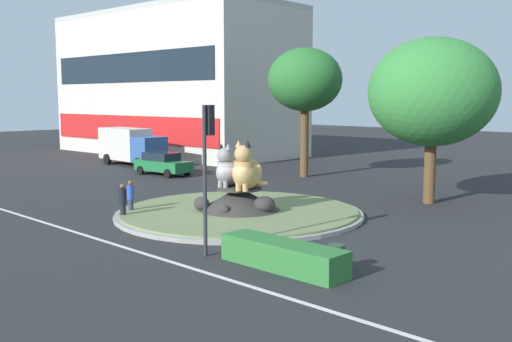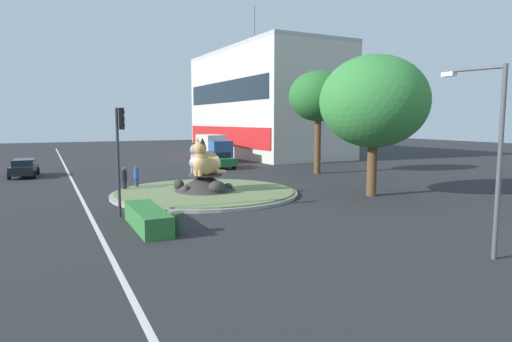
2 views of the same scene
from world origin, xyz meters
name	(u,v)px [view 1 (image 1 of 2)]	position (x,y,z in m)	size (l,w,h in m)	color
ground_plane	(239,215)	(0.00, 0.00, 0.00)	(160.00, 160.00, 0.00)	#28282B
lane_centreline	(106,242)	(0.00, -7.30, 0.00)	(112.00, 0.20, 0.01)	silver
roundabout_island	(239,208)	(0.01, 0.00, 0.36)	(11.80, 11.80, 1.36)	gray
cat_statue_grey	(229,170)	(-0.63, -0.05, 2.12)	(1.56, 2.26, 2.09)	gray
cat_statue_calico	(247,171)	(0.71, -0.22, 2.21)	(2.01, 2.53, 2.33)	tan
traffic_light_mast	(207,152)	(4.37, -5.86, 3.70)	(0.33, 0.46, 5.33)	#2D2D33
shophouse_block	(176,84)	(-27.83, 18.31, 7.07)	(26.06, 12.75, 19.04)	beige
clipped_hedge_strip	(283,255)	(7.39, -5.25, 0.45)	(4.64, 1.20, 0.90)	#2D7033
broadleaf_tree_behind_island	(305,80)	(-6.50, 12.88, 6.82)	(5.22, 5.22, 9.10)	brown
second_tree_near_tower	(433,92)	(5.00, 9.28, 5.88)	(6.69, 6.69, 8.74)	brown
pedestrian_black_shirt	(123,201)	(-2.99, -4.54, 0.90)	(0.35, 0.35, 1.70)	black
pedestrian_blue_shirt	(131,197)	(-3.72, -3.62, 0.89)	(0.34, 0.34, 1.69)	#33384C
hatchback_near_shophouse	(163,163)	(-14.64, 6.55, 0.86)	(4.66, 2.29, 1.65)	#1E6B38
delivery_box_truck	(131,145)	(-21.58, 8.52, 1.67)	(7.37, 2.74, 3.08)	#335693
litter_bin	(336,258)	(8.85, -4.32, 0.45)	(0.56, 0.56, 0.90)	#2D4233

